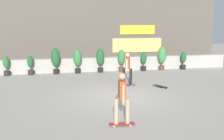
{
  "coord_description": "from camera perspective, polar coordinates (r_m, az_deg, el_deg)",
  "views": [
    {
      "loc": [
        -2.3,
        -10.53,
        3.22
      ],
      "look_at": [
        0.0,
        1.5,
        0.9
      ],
      "focal_mm": 40.9,
      "sensor_mm": 36.0,
      "label": 1
    }
  ],
  "objects": [
    {
      "name": "ground_plane",
      "position": [
        11.25,
        1.44,
        -5.91
      ],
      "size": [
        48.0,
        48.0,
        0.0
      ],
      "primitive_type": "plane",
      "color": "#A8A093"
    },
    {
      "name": "planter_wall",
      "position": [
        16.91,
        -2.86,
        1.28
      ],
      "size": [
        18.0,
        0.4,
        0.9
      ],
      "primitive_type": "cube",
      "color": "#B2ADA3",
      "rests_on": "ground"
    },
    {
      "name": "building_backdrop",
      "position": [
        20.66,
        -4.49,
        10.77
      ],
      "size": [
        20.0,
        2.08,
        6.5
      ],
      "color": "#60564C",
      "rests_on": "ground"
    },
    {
      "name": "potted_plant_0",
      "position": [
        16.64,
        -22.57,
        1.02
      ],
      "size": [
        0.38,
        0.38,
        1.22
      ],
      "color": "#2D2823",
      "rests_on": "ground"
    },
    {
      "name": "potted_plant_1",
      "position": [
        16.41,
        -17.76,
        1.15
      ],
      "size": [
        0.37,
        0.37,
        1.2
      ],
      "color": "#2D2823",
      "rests_on": "ground"
    },
    {
      "name": "potted_plant_2",
      "position": [
        16.24,
        -12.48,
        2.44
      ],
      "size": [
        0.57,
        0.57,
        1.62
      ],
      "color": "black",
      "rests_on": "ground"
    },
    {
      "name": "potted_plant_3",
      "position": [
        16.27,
        -7.73,
        2.37
      ],
      "size": [
        0.52,
        0.52,
        1.52
      ],
      "color": "black",
      "rests_on": "ground"
    },
    {
      "name": "potted_plant_4",
      "position": [
        16.41,
        -2.64,
        2.54
      ],
      "size": [
        0.52,
        0.52,
        1.52
      ],
      "color": "black",
      "rests_on": "ground"
    },
    {
      "name": "potted_plant_5",
      "position": [
        16.67,
        2.12,
        2.47
      ],
      "size": [
        0.48,
        0.48,
        1.44
      ],
      "color": "brown",
      "rests_on": "ground"
    },
    {
      "name": "potted_plant_6",
      "position": [
        17.09,
        7.07,
        2.09
      ],
      "size": [
        0.39,
        0.39,
        1.25
      ],
      "color": "black",
      "rests_on": "ground"
    },
    {
      "name": "potted_plant_7",
      "position": [
        17.49,
        11.12,
        3.06
      ],
      "size": [
        0.57,
        0.57,
        1.61
      ],
      "color": "brown",
      "rests_on": "ground"
    },
    {
      "name": "potted_plant_8",
      "position": [
        18.17,
        15.66,
        2.22
      ],
      "size": [
        0.38,
        0.38,
        1.22
      ],
      "color": "black",
      "rests_on": "ground"
    },
    {
      "name": "skater_far_left",
      "position": [
        7.9,
        2.26,
        -6.02
      ],
      "size": [
        0.81,
        0.56,
        1.7
      ],
      "color": "maroon",
      "rests_on": "ground"
    },
    {
      "name": "skater_foreground",
      "position": [
        12.9,
        3.46,
        0.53
      ],
      "size": [
        0.81,
        0.52,
        1.7
      ],
      "color": "#72338C",
      "rests_on": "ground"
    },
    {
      "name": "skateboard_near_camera",
      "position": [
        12.94,
        10.76,
        -3.59
      ],
      "size": [
        0.57,
        0.79,
        0.08
      ],
      "color": "black",
      "rests_on": "ground"
    }
  ]
}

